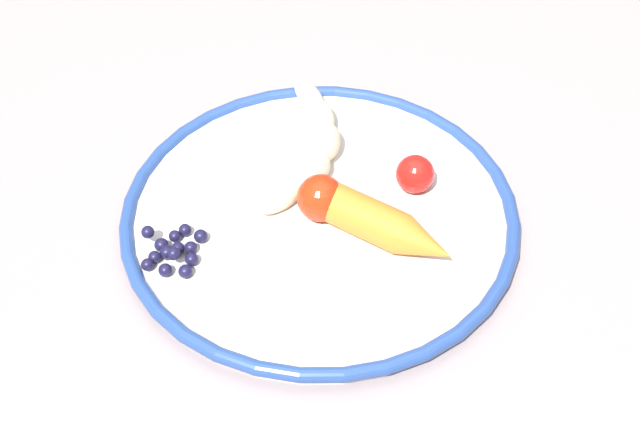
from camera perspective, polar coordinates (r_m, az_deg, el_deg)
dining_table at (r=0.87m, az=-0.34°, el=-1.64°), size 1.10×0.98×0.70m
plate at (r=0.78m, az=-0.00°, el=-0.15°), size 0.34×0.34×0.02m
banana at (r=0.82m, az=-0.44°, el=4.36°), size 0.07×0.19×0.03m
carrot_orange at (r=0.74m, az=4.35°, el=-0.95°), size 0.11×0.08×0.03m
blueberry_pile at (r=0.75m, az=-9.02°, el=-2.26°), size 0.05×0.05×0.02m
tomato_near at (r=0.76m, az=0.04°, el=0.97°), size 0.04×0.04×0.04m
tomato_mid at (r=0.79m, az=5.88°, el=2.44°), size 0.03×0.03×0.03m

